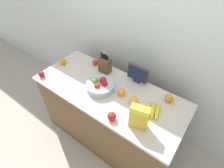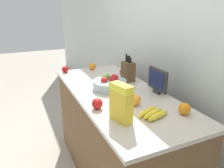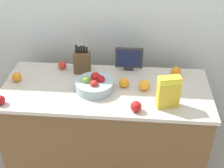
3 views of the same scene
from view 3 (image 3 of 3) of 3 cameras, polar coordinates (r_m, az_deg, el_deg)
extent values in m
plane|color=#B2A899|center=(3.08, -0.99, -14.70)|extent=(14.00, 14.00, 0.00)
cube|color=silver|center=(2.80, -0.06, 12.69)|extent=(9.00, 0.06, 2.60)
cube|color=brown|center=(2.77, -1.08, -8.69)|extent=(1.63, 0.68, 0.87)
cube|color=beige|center=(2.49, -1.19, -0.98)|extent=(1.66, 0.71, 0.03)
cube|color=brown|center=(2.65, -5.47, 3.93)|extent=(0.13, 0.09, 0.19)
cylinder|color=black|center=(2.60, -6.56, 6.43)|extent=(0.02, 0.02, 0.07)
cube|color=silver|center=(2.57, -6.63, 7.49)|extent=(0.01, 0.00, 0.04)
cylinder|color=black|center=(2.60, -6.08, 6.28)|extent=(0.02, 0.02, 0.06)
cube|color=silver|center=(2.57, -6.15, 7.26)|extent=(0.01, 0.00, 0.04)
cylinder|color=black|center=(2.59, -5.62, 6.34)|extent=(0.02, 0.02, 0.06)
cube|color=silver|center=(2.57, -5.68, 7.40)|extent=(0.01, 0.00, 0.04)
cylinder|color=black|center=(2.59, -5.15, 6.35)|extent=(0.02, 0.02, 0.07)
cube|color=silver|center=(2.57, -5.20, 7.23)|extent=(0.01, 0.00, 0.02)
cylinder|color=black|center=(2.59, -4.67, 6.23)|extent=(0.02, 0.02, 0.06)
cube|color=silver|center=(2.56, -4.72, 7.11)|extent=(0.01, 0.00, 0.03)
cube|color=#2D2D2D|center=(2.71, 3.07, 2.84)|extent=(0.08, 0.03, 0.03)
cube|color=#2D2D2D|center=(2.66, 3.14, 4.81)|extent=(0.23, 0.02, 0.18)
cube|color=#19234C|center=(2.64, 3.13, 4.67)|extent=(0.20, 0.00, 0.15)
cube|color=gold|center=(2.25, 10.28, -1.47)|extent=(0.17, 0.11, 0.25)
cube|color=yellow|center=(2.19, 10.53, 0.66)|extent=(0.17, 0.11, 0.04)
cylinder|color=#99B2B7|center=(2.44, -3.21, -0.27)|extent=(0.30, 0.30, 0.08)
sphere|color=#A31419|center=(2.42, -2.08, 0.84)|extent=(0.07, 0.07, 0.07)
sphere|color=red|center=(2.45, -3.05, 1.31)|extent=(0.08, 0.08, 0.08)
sphere|color=#6B9E33|center=(2.42, -4.72, 0.71)|extent=(0.07, 0.07, 0.07)
sphere|color=red|center=(2.37, -3.28, -0.01)|extent=(0.06, 0.06, 0.06)
ellipsoid|color=yellow|center=(2.51, 11.37, -0.43)|extent=(0.10, 0.20, 0.04)
ellipsoid|color=yellow|center=(2.49, 10.48, -0.57)|extent=(0.11, 0.20, 0.04)
ellipsoid|color=yellow|center=(2.48, 9.58, -0.71)|extent=(0.12, 0.20, 0.04)
sphere|color=red|center=(2.75, -9.09, 3.42)|extent=(0.07, 0.07, 0.07)
sphere|color=red|center=(2.22, 4.41, -4.11)|extent=(0.08, 0.08, 0.08)
sphere|color=#A31419|center=(2.43, -19.77, -2.78)|extent=(0.07, 0.07, 0.07)
sphere|color=orange|center=(2.45, 5.92, -0.16)|extent=(0.09, 0.09, 0.09)
sphere|color=orange|center=(2.47, 2.20, 0.26)|extent=(0.08, 0.08, 0.08)
sphere|color=orange|center=(2.67, 11.61, 2.27)|extent=(0.08, 0.08, 0.08)
sphere|color=orange|center=(2.66, -17.05, 1.23)|extent=(0.08, 0.08, 0.08)
camera|label=1|loc=(1.17, 38.08, 23.58)|focal=28.00mm
camera|label=2|loc=(1.99, 47.22, 1.61)|focal=35.00mm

